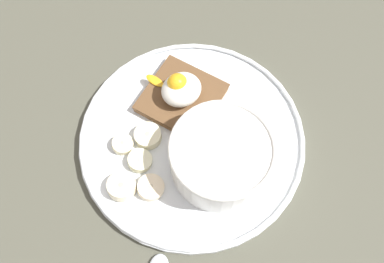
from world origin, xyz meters
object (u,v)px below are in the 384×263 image
Objects in this scene: poached_egg at (180,88)px; banana_slice_left at (122,186)px; banana_slice_inner at (151,187)px; oatmeal_bowl at (221,156)px; banana_slice_front at (148,136)px; toast_slice at (182,98)px; banana_slice_right at (123,144)px; banana_slice_back at (140,160)px.

poached_egg reaches higher than banana_slice_left.
banana_slice_inner is (9.57, 8.47, -2.39)cm from poached_egg.
oatmeal_bowl is at bearing 167.31° from banana_slice_inner.
oatmeal_bowl is 2.56× the size of banana_slice_front.
toast_slice is 6.92cm from banana_slice_front.
oatmeal_bowl reaches higher than banana_slice_right.
banana_slice_left is at bearing -34.00° from banana_slice_inner.
banana_slice_right is (8.83, -8.73, -2.40)cm from oatmeal_bowl.
oatmeal_bowl reaches higher than banana_slice_left.
oatmeal_bowl reaches higher than banana_slice_back.
toast_slice is (-0.91, -10.28, -2.25)cm from oatmeal_bowl.
banana_slice_left is (5.99, 4.04, 0.08)cm from banana_slice_front.
banana_slice_back is (9.00, 4.62, -0.16)cm from toast_slice.
banana_slice_back is at bearing -99.60° from banana_slice_inner.
banana_slice_right is 6.77cm from banana_slice_inner.
banana_slice_inner is (3.11, 5.98, -0.11)cm from banana_slice_front.
banana_slice_right is at bearing 9.06° from toast_slice.
banana_slice_right is (9.68, 1.71, -2.40)cm from poached_egg.
oatmeal_bowl is 10.57cm from toast_slice.
banana_slice_front is at bearing 19.75° from toast_slice.
toast_slice is 3.08× the size of banana_slice_inner.
banana_slice_inner is at bearing 41.52° from poached_egg.
toast_slice is 14.04cm from banana_slice_left.
banana_slice_right is at bearing 9.99° from poached_egg.
banana_slice_left reaches higher than toast_slice.
banana_slice_back is at bearing 42.53° from banana_slice_front.
banana_slice_back is (2.49, 2.28, -0.13)cm from banana_slice_front.
banana_slice_front is at bearing -145.98° from banana_slice_left.
oatmeal_bowl is at bearing 85.34° from poached_egg.
poached_egg is 13.00cm from banana_slice_inner.
banana_slice_front reaches higher than banana_slice_back.
toast_slice is 3.94× the size of banana_slice_back.
oatmeal_bowl is 12.65cm from banana_slice_right.
banana_slice_left is 1.23× the size of banana_slice_inner.
banana_slice_front is 1.27× the size of banana_slice_right.
poached_egg is at bearing -170.01° from banana_slice_right.
banana_slice_back is at bearing -34.99° from oatmeal_bowl.
banana_slice_front is at bearing 21.11° from poached_egg.
banana_slice_inner is (0.63, 3.70, 0.02)cm from banana_slice_back.
banana_slice_back is (8.94, 4.77, -2.41)cm from poached_egg.
oatmeal_bowl reaches higher than toast_slice.
toast_slice is 9.87cm from banana_slice_right.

